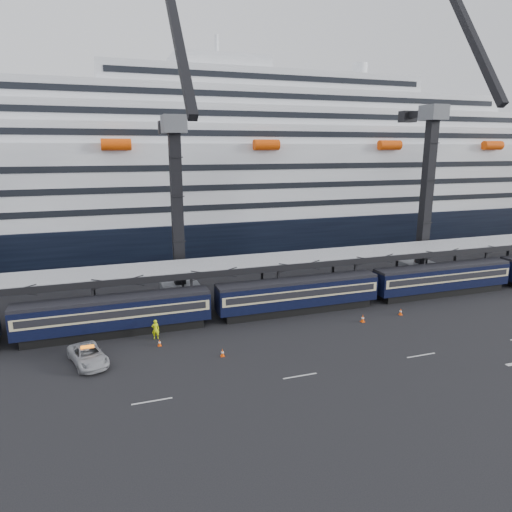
# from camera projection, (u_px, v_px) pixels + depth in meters

# --- Properties ---
(ground) EXTENTS (260.00, 260.00, 0.00)m
(ground) POSITION_uv_depth(u_px,v_px,m) (412.00, 336.00, 45.66)
(ground) COLOR black
(ground) RESTS_ON ground
(train) EXTENTS (133.05, 3.00, 4.05)m
(train) POSITION_uv_depth(u_px,v_px,m) (325.00, 291.00, 52.91)
(train) COLOR black
(train) RESTS_ON ground
(canopy) EXTENTS (130.00, 6.25, 5.53)m
(canopy) POSITION_uv_depth(u_px,v_px,m) (344.00, 255.00, 57.35)
(canopy) COLOR gray
(canopy) RESTS_ON ground
(cruise_ship) EXTENTS (214.09, 28.84, 34.00)m
(cruise_ship) POSITION_uv_depth(u_px,v_px,m) (255.00, 181.00, 84.86)
(cruise_ship) COLOR black
(cruise_ship) RESTS_ON ground
(crane_dark_near) EXTENTS (4.50, 17.75, 35.08)m
(crane_dark_near) POSITION_uv_depth(u_px,v_px,m) (177.00, 204.00, 53.80)
(crane_dark_near) COLOR #4E5055
(crane_dark_near) RESTS_ON ground
(crane_dark_mid) EXTENTS (4.50, 18.24, 39.64)m
(crane_dark_mid) POSITION_uv_depth(u_px,v_px,m) (429.00, 185.00, 63.46)
(crane_dark_mid) COLOR #4E5055
(crane_dark_mid) RESTS_ON ground
(pickup_truck) EXTENTS (3.92, 5.90, 1.51)m
(pickup_truck) POSITION_uv_depth(u_px,v_px,m) (88.00, 356.00, 39.61)
(pickup_truck) COLOR #A1A3A8
(pickup_truck) RESTS_ON ground
(worker) EXTENTS (0.77, 0.54, 1.99)m
(worker) POSITION_uv_depth(u_px,v_px,m) (156.00, 329.00, 44.74)
(worker) COLOR #E3FF0D
(worker) RESTS_ON ground
(traffic_cone_b) EXTENTS (0.36, 0.36, 0.73)m
(traffic_cone_b) POSITION_uv_depth(u_px,v_px,m) (222.00, 353.00, 41.11)
(traffic_cone_b) COLOR #FF4E08
(traffic_cone_b) RESTS_ON ground
(traffic_cone_c) EXTENTS (0.34, 0.34, 0.68)m
(traffic_cone_c) POSITION_uv_depth(u_px,v_px,m) (159.00, 343.00, 43.26)
(traffic_cone_c) COLOR #FF4E08
(traffic_cone_c) RESTS_ON ground
(traffic_cone_d) EXTENTS (0.42, 0.42, 0.85)m
(traffic_cone_d) POSITION_uv_depth(u_px,v_px,m) (363.00, 318.00, 49.21)
(traffic_cone_d) COLOR #FF4E08
(traffic_cone_d) RESTS_ON ground
(traffic_cone_e) EXTENTS (0.39, 0.39, 0.77)m
(traffic_cone_e) POSITION_uv_depth(u_px,v_px,m) (401.00, 312.00, 51.34)
(traffic_cone_e) COLOR #FF4E08
(traffic_cone_e) RESTS_ON ground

